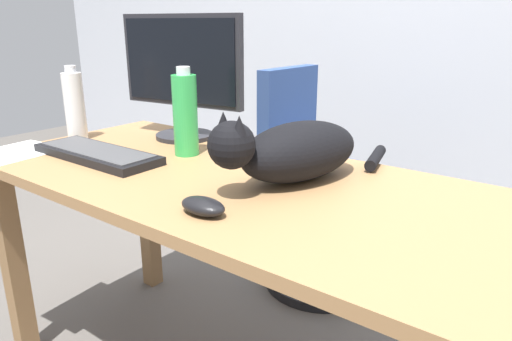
{
  "coord_description": "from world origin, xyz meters",
  "views": [
    {
      "loc": [
        0.77,
        -0.89,
        1.09
      ],
      "look_at": [
        0.14,
        -0.07,
        0.77
      ],
      "focal_mm": 32.86,
      "sensor_mm": 36.0,
      "label": 1
    }
  ],
  "objects_px": {
    "water_bottle": "(75,106)",
    "spray_bottle": "(185,114)",
    "computer_mouse": "(203,206)",
    "office_chair": "(313,195)",
    "cat": "(294,150)",
    "keyboard": "(97,154)",
    "monitor": "(181,72)"
  },
  "relations": [
    {
      "from": "water_bottle",
      "to": "spray_bottle",
      "type": "bearing_deg",
      "value": 11.37
    },
    {
      "from": "computer_mouse",
      "to": "water_bottle",
      "type": "bearing_deg",
      "value": 164.37
    },
    {
      "from": "office_chair",
      "to": "cat",
      "type": "relative_size",
      "value": 1.55
    },
    {
      "from": "computer_mouse",
      "to": "spray_bottle",
      "type": "distance_m",
      "value": 0.49
    },
    {
      "from": "water_bottle",
      "to": "keyboard",
      "type": "bearing_deg",
      "value": -21.84
    },
    {
      "from": "computer_mouse",
      "to": "spray_bottle",
      "type": "height_order",
      "value": "spray_bottle"
    },
    {
      "from": "monitor",
      "to": "cat",
      "type": "xyz_separation_m",
      "value": [
        0.56,
        -0.16,
        -0.15
      ]
    },
    {
      "from": "monitor",
      "to": "spray_bottle",
      "type": "distance_m",
      "value": 0.24
    },
    {
      "from": "office_chair",
      "to": "computer_mouse",
      "type": "xyz_separation_m",
      "value": [
        0.28,
        -0.96,
        0.33
      ]
    },
    {
      "from": "water_bottle",
      "to": "monitor",
      "type": "bearing_deg",
      "value": 40.38
    },
    {
      "from": "cat",
      "to": "spray_bottle",
      "type": "xyz_separation_m",
      "value": [
        -0.4,
        0.02,
        0.04
      ]
    },
    {
      "from": "office_chair",
      "to": "monitor",
      "type": "height_order",
      "value": "monitor"
    },
    {
      "from": "office_chair",
      "to": "keyboard",
      "type": "distance_m",
      "value": 0.94
    },
    {
      "from": "office_chair",
      "to": "keyboard",
      "type": "relative_size",
      "value": 2.09
    },
    {
      "from": "cat",
      "to": "office_chair",
      "type": "bearing_deg",
      "value": 115.54
    },
    {
      "from": "office_chair",
      "to": "computer_mouse",
      "type": "relative_size",
      "value": 8.36
    },
    {
      "from": "keyboard",
      "to": "water_bottle",
      "type": "xyz_separation_m",
      "value": [
        -0.25,
        0.1,
        0.1
      ]
    },
    {
      "from": "computer_mouse",
      "to": "spray_bottle",
      "type": "xyz_separation_m",
      "value": [
        -0.36,
        0.31,
        0.11
      ]
    },
    {
      "from": "keyboard",
      "to": "computer_mouse",
      "type": "xyz_separation_m",
      "value": [
        0.55,
        -0.12,
        0.0
      ]
    },
    {
      "from": "cat",
      "to": "water_bottle",
      "type": "height_order",
      "value": "water_bottle"
    },
    {
      "from": "office_chair",
      "to": "spray_bottle",
      "type": "xyz_separation_m",
      "value": [
        -0.08,
        -0.65,
        0.43
      ]
    },
    {
      "from": "cat",
      "to": "monitor",
      "type": "bearing_deg",
      "value": 163.55
    },
    {
      "from": "keyboard",
      "to": "computer_mouse",
      "type": "distance_m",
      "value": 0.56
    },
    {
      "from": "monitor",
      "to": "computer_mouse",
      "type": "xyz_separation_m",
      "value": [
        0.52,
        -0.46,
        -0.21
      ]
    },
    {
      "from": "keyboard",
      "to": "cat",
      "type": "bearing_deg",
      "value": 16.67
    },
    {
      "from": "water_bottle",
      "to": "office_chair",
      "type": "bearing_deg",
      "value": 54.78
    },
    {
      "from": "office_chair",
      "to": "monitor",
      "type": "xyz_separation_m",
      "value": [
        -0.24,
        -0.5,
        0.54
      ]
    },
    {
      "from": "office_chair",
      "to": "spray_bottle",
      "type": "relative_size",
      "value": 3.47
    },
    {
      "from": "keyboard",
      "to": "cat",
      "type": "xyz_separation_m",
      "value": [
        0.58,
        0.17,
        0.07
      ]
    },
    {
      "from": "computer_mouse",
      "to": "water_bottle",
      "type": "height_order",
      "value": "water_bottle"
    },
    {
      "from": "office_chair",
      "to": "cat",
      "type": "bearing_deg",
      "value": -64.46
    },
    {
      "from": "keyboard",
      "to": "water_bottle",
      "type": "distance_m",
      "value": 0.29
    }
  ]
}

